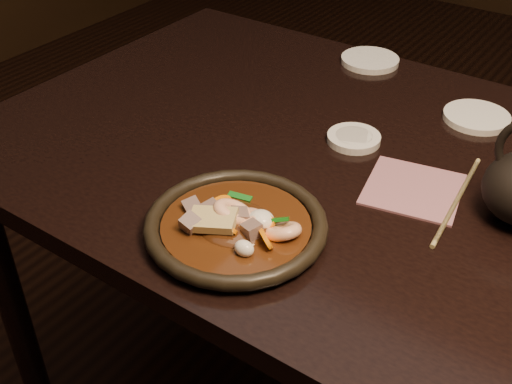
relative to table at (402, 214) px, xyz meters
The scene contains 8 objects.
table is the anchor object (origin of this frame).
plate 0.34m from the table, 118.07° to the right, with size 0.28×0.28×0.03m.
stirfry 0.34m from the table, 117.41° to the right, with size 0.20×0.13×0.06m.
soy_dish 0.17m from the table, 157.96° to the left, with size 0.10×0.10×0.01m, color silver.
saucer_left 0.48m from the table, 124.87° to the left, with size 0.13×0.13×0.01m, color silver.
saucer_right 0.28m from the table, 84.81° to the left, with size 0.13×0.13×0.01m, color silver.
chopsticks 0.12m from the table, ahead, with size 0.03×0.27×0.01m.
napkin 0.09m from the table, 52.04° to the right, with size 0.15×0.15×0.00m, color #925A67.
Camera 1 is at (0.30, -0.88, 1.37)m, focal length 45.00 mm.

